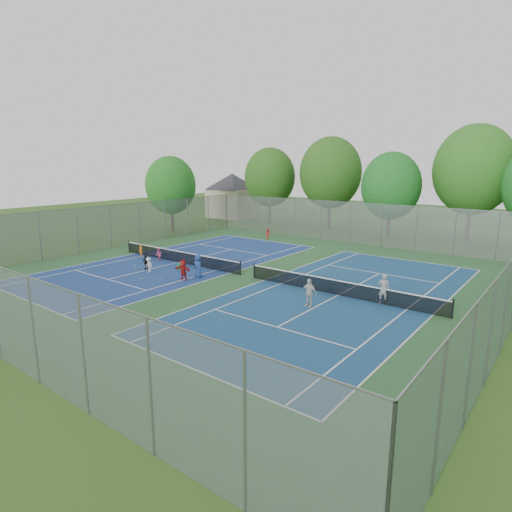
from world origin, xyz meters
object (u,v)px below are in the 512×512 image
(net_left, at_px, (178,257))
(ball_crate, at_px, (180,265))
(instructor, at_px, (384,289))
(net_right, at_px, (339,288))
(ball_hopper, at_px, (179,267))

(net_left, xyz_separation_m, ball_crate, (1.28, -0.98, -0.29))
(ball_crate, relative_size, instructor, 0.21)
(net_right, height_order, instructor, instructor)
(ball_hopper, bearing_deg, ball_crate, 132.43)
(ball_hopper, height_order, instructor, instructor)
(ball_crate, xyz_separation_m, instructor, (15.45, 1.05, 0.73))
(net_right, relative_size, ball_crate, 34.20)
(net_left, relative_size, ball_crate, 34.20)
(ball_crate, xyz_separation_m, ball_hopper, (0.56, -0.61, 0.09))
(net_right, height_order, ball_crate, net_right)
(ball_crate, relative_size, ball_hopper, 0.74)
(net_right, xyz_separation_m, ball_crate, (-12.72, -0.98, -0.29))
(ball_hopper, relative_size, instructor, 0.29)
(net_left, bearing_deg, net_right, 0.00)
(net_left, relative_size, ball_hopper, 25.21)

